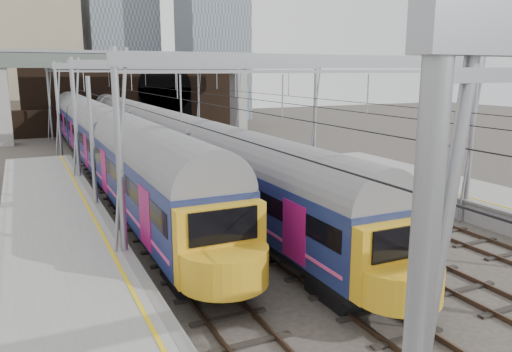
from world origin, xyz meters
TOP-DOWN VIEW (x-y plane):
  - ground at (0.00, 0.00)m, footprint 160.00×160.00m
  - tracks at (0.00, 15.00)m, footprint 14.40×80.00m
  - overhead_line at (0.00, 21.49)m, footprint 16.80×80.00m
  - retaining_wall at (1.40, 51.93)m, footprint 28.00×2.75m
  - overbridge at (0.00, 46.00)m, footprint 28.00×3.00m
  - city_skyline at (2.73, 70.48)m, footprint 37.50×27.50m
  - train_main at (-2.00, 31.78)m, footprint 2.65×61.38m
  - train_second at (-6.00, 37.67)m, footprint 2.90×67.13m
  - equip_cover_a at (-0.73, 2.58)m, footprint 1.02×0.78m
  - equip_cover_b at (-2.46, 12.45)m, footprint 0.98×0.80m

SIDE VIEW (x-z plane):
  - ground at x=0.00m, z-range 0.00..0.00m
  - tracks at x=0.00m, z-range -0.09..0.13m
  - equip_cover_b at x=-2.46m, z-range 0.00..0.10m
  - equip_cover_a at x=-0.73m, z-range 0.00..0.11m
  - train_main at x=-2.00m, z-range 0.09..4.71m
  - train_second at x=-6.00m, z-range 0.07..5.03m
  - retaining_wall at x=1.40m, z-range -0.17..8.83m
  - overhead_line at x=0.00m, z-range 2.57..10.57m
  - overbridge at x=0.00m, z-range 2.64..11.89m
  - city_skyline at x=2.73m, z-range -12.91..47.09m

